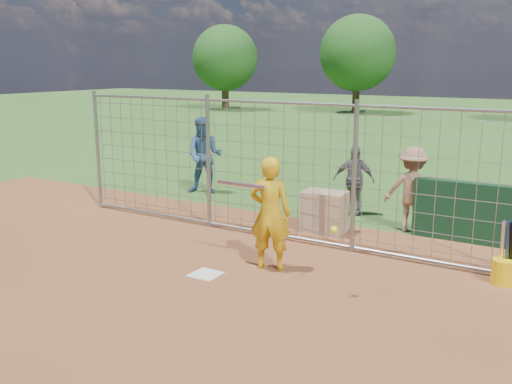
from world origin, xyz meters
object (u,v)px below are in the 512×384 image
Objects in this scene: equipment_bin at (324,212)px; batter at (270,214)px; bystander_c at (412,190)px; bucket_with_bats at (504,268)px; bystander_b at (354,180)px; bystander_a at (205,155)px.

batter is at bearing -92.34° from equipment_bin.
batter reaches higher than bystander_c.
bystander_c is 2.06× the size of equipment_bin.
bucket_with_bats is at bearing -174.79° from batter.
bystander_b is at bearing 141.85° from bucket_with_bats.
batter reaches higher than bucket_with_bats.
batter reaches higher than bystander_b.
bystander_c is 1.70× the size of bucket_with_bats.
equipment_bin is (3.98, -1.61, -0.55)m from bystander_a.
equipment_bin is at bearing -102.58° from batter.
bystander_a is 1.95× the size of bucket_with_bats.
bystander_b reaches higher than bucket_with_bats.
bystander_c is (1.45, -0.68, 0.08)m from bystander_b.
bystander_c is (1.31, 3.19, -0.08)m from batter.
batter is 2.32m from equipment_bin.
bystander_a is 3.93m from bystander_b.
bucket_with_bats is (7.33, -2.68, -0.70)m from bystander_a.
bystander_c is at bearing 28.72° from equipment_bin.
batter is at bearing 58.71° from bystander_c.
bystander_b is 1.53× the size of bucket_with_bats.
bystander_a is 4.33m from equipment_bin.
bystander_a reaches higher than bystander_c.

